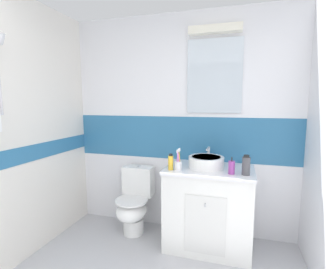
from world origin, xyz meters
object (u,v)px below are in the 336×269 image
Objects in this scene: toothbrush_cup at (178,164)px; soap_dispenser at (232,167)px; deodorant_spray_can at (171,162)px; mouthwash_bottle at (246,166)px; toilet at (134,203)px; sink_basin at (206,162)px.

toothbrush_cup reaches higher than soap_dispenser.
mouthwash_bottle is (0.71, 0.02, 0.01)m from deodorant_spray_can.
toilet is 1.36m from mouthwash_bottle.
sink_basin reaches higher than soap_dispenser.
toothbrush_cup is at bearing -0.96° from deodorant_spray_can.
mouthwash_bottle is at bearing -9.23° from toilet.
soap_dispenser is at bearing 1.88° from toothbrush_cup.
soap_dispenser is 0.58m from deodorant_spray_can.
toothbrush_cup is at bearing -20.84° from toilet.
toilet is at bearing 159.16° from toothbrush_cup.
toothbrush_cup is 1.20× the size of mouthwash_bottle.
mouthwash_bottle is at bearing 2.44° from soap_dispenser.
deodorant_spray_can is at bearing 179.04° from toothbrush_cup.
mouthwash_bottle is (0.13, 0.01, 0.03)m from soap_dispenser.
soap_dispenser is at bearing -32.42° from sink_basin.
mouthwash_bottle is at bearing 1.99° from toothbrush_cup.
sink_basin is 0.37m from deodorant_spray_can.
sink_basin is at bearing 28.47° from deodorant_spray_can.
soap_dispenser is 0.13m from mouthwash_bottle.
soap_dispenser is 0.88× the size of mouthwash_bottle.
toothbrush_cup reaches higher than mouthwash_bottle.
deodorant_spray_can is (0.50, -0.22, 0.57)m from toilet.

